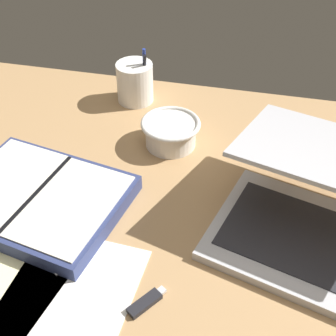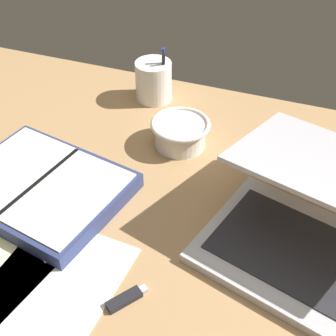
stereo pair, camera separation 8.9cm
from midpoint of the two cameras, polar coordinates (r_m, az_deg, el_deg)
name	(u,v)px [view 1 (the left image)]	position (r cm, az deg, el deg)	size (l,w,h in cm)	color
desk_top	(145,220)	(91.02, -5.69, -6.46)	(140.00, 100.00, 2.00)	tan
laptop	(318,212)	(85.80, 15.07, -5.36)	(41.94, 42.85, 16.77)	#B7B7BC
bowl	(169,132)	(104.75, -2.33, 4.36)	(13.35, 13.35, 6.17)	silver
pen_cup	(135,82)	(119.88, -6.19, 10.27)	(9.15, 9.15, 14.26)	white
planner	(38,199)	(95.32, -18.12, -3.76)	(36.54, 31.00, 3.72)	navy
scissors	(30,244)	(89.72, -19.27, -8.94)	(12.39, 8.98, 0.80)	#B7B7BC
paper_sheet_front	(64,305)	(80.59, -15.83, -15.95)	(20.53, 28.47, 0.16)	white
paper_sheet_beside_planner	(6,285)	(85.85, -22.05, -13.22)	(17.64, 28.19, 0.16)	#F4EFB2
usb_drive	(146,303)	(77.93, -6.14, -16.17)	(5.49, 6.79, 1.00)	black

